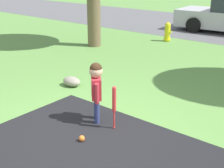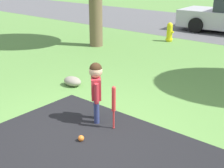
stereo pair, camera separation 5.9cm
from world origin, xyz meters
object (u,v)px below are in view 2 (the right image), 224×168
child (96,84)px  sports_ball (81,138)px  fire_hydrant (170,32)px  baseball_bat (114,101)px

child → sports_ball: 0.92m
child → fire_hydrant: (-2.13, 6.01, -0.33)m
child → sports_ball: child is taller
child → fire_hydrant: child is taller
baseball_bat → sports_ball: (-0.12, -0.61, -0.42)m
baseball_bat → child: bearing=176.1°
sports_ball → fire_hydrant: bearing=109.9°
baseball_bat → fire_hydrant: baseball_bat is taller
baseball_bat → fire_hydrant: bearing=112.7°
baseball_bat → sports_ball: size_ratio=7.88×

